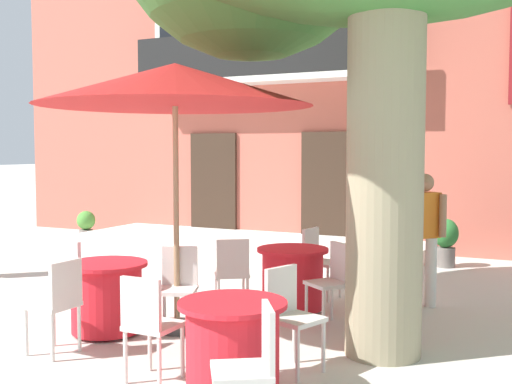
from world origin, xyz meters
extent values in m
plane|color=beige|center=(0.00, 0.00, 0.00)|extent=(120.00, 120.00, 0.00)
cube|color=#BC5B4C|center=(-0.76, 7.00, 3.75)|extent=(13.00, 4.00, 7.50)
cube|color=#332319|center=(-2.06, 4.97, 1.15)|extent=(1.10, 0.08, 2.30)
cube|color=#332319|center=(0.54, 4.97, 1.15)|extent=(1.10, 0.08, 2.30)
cube|color=silver|center=(-2.96, 4.96, 4.65)|extent=(1.10, 0.08, 1.90)
cube|color=black|center=(-2.96, 4.93, 4.65)|extent=(0.84, 0.04, 1.60)
cube|color=silver|center=(-0.76, 4.96, 4.65)|extent=(1.10, 0.08, 1.90)
cube|color=black|center=(-0.76, 4.93, 4.65)|extent=(0.84, 0.04, 1.60)
cube|color=silver|center=(1.44, 4.96, 4.65)|extent=(1.10, 0.08, 1.90)
cube|color=black|center=(1.44, 4.93, 4.65)|extent=(0.84, 0.04, 1.60)
cube|color=silver|center=(-0.76, 4.67, 3.34)|extent=(5.60, 0.65, 0.12)
cube|color=black|center=(-0.76, 4.38, 3.85)|extent=(5.60, 0.06, 0.90)
cylinder|color=#B2B2B7|center=(-1.96, 4.50, 4.75)|extent=(0.04, 0.95, 1.33)
cylinder|color=#B2B2B7|center=(0.44, 4.50, 4.75)|extent=(0.04, 0.95, 1.33)
cylinder|color=#47423D|center=(-3.06, 4.70, 3.52)|extent=(0.25, 0.25, 0.23)
ellipsoid|color=#2D7533|center=(-3.06, 4.70, 3.88)|extent=(0.33, 0.33, 0.49)
cylinder|color=#995638|center=(-0.76, 4.70, 3.57)|extent=(0.26, 0.26, 0.34)
ellipsoid|color=#4C8E38|center=(-0.76, 4.70, 3.88)|extent=(0.34, 0.34, 0.28)
cylinder|color=#995638|center=(1.54, 4.70, 3.52)|extent=(0.25, 0.25, 0.24)
ellipsoid|color=#38843D|center=(1.54, 4.70, 3.77)|extent=(0.32, 0.32, 0.26)
cube|color=silver|center=(-0.76, 3.76, 0.12)|extent=(6.78, 2.48, 0.25)
cylinder|color=gray|center=(3.15, -0.93, 1.65)|extent=(0.72, 0.72, 3.31)
cylinder|color=red|center=(0.35, -1.53, 0.37)|extent=(0.74, 0.74, 0.68)
cylinder|color=red|center=(0.35, -1.53, 0.74)|extent=(0.86, 0.86, 0.04)
cylinder|color=#2D2823|center=(0.35, -1.53, 0.01)|extent=(0.44, 0.44, 0.03)
cylinder|color=silver|center=(0.14, -2.44, 0.23)|extent=(0.04, 0.04, 0.45)
cylinder|color=silver|center=(0.16, -2.10, 0.23)|extent=(0.04, 0.04, 0.45)
cylinder|color=silver|center=(0.48, -2.46, 0.23)|extent=(0.04, 0.04, 0.45)
cylinder|color=silver|center=(0.50, -2.12, 0.23)|extent=(0.04, 0.04, 0.45)
cube|color=silver|center=(0.32, -2.28, 0.47)|extent=(0.42, 0.42, 0.04)
cube|color=silver|center=(0.50, -2.29, 0.70)|extent=(0.06, 0.38, 0.42)
cylinder|color=silver|center=(1.27, -1.34, 0.23)|extent=(0.04, 0.04, 0.45)
cylinder|color=silver|center=(0.95, -1.46, 0.23)|extent=(0.04, 0.04, 0.45)
cylinder|color=silver|center=(1.14, -1.02, 0.23)|extent=(0.04, 0.04, 0.45)
cylinder|color=silver|center=(0.82, -1.15, 0.23)|extent=(0.04, 0.04, 0.45)
cube|color=silver|center=(1.05, -1.24, 0.47)|extent=(0.52, 0.52, 0.04)
cube|color=silver|center=(0.98, -1.08, 0.70)|extent=(0.37, 0.18, 0.42)
cylinder|color=silver|center=(-0.26, -0.82, 0.23)|extent=(0.04, 0.04, 0.45)
cylinder|color=silver|center=(0.00, -1.03, 0.23)|extent=(0.04, 0.04, 0.45)
cylinder|color=silver|center=(-0.47, -1.09, 0.23)|extent=(0.04, 0.04, 0.45)
cylinder|color=silver|center=(-0.21, -1.30, 0.23)|extent=(0.04, 0.04, 0.45)
cube|color=silver|center=(-0.24, -1.06, 0.47)|extent=(0.56, 0.56, 0.04)
cube|color=silver|center=(-0.35, -1.20, 0.70)|extent=(0.32, 0.27, 0.42)
cylinder|color=red|center=(2.34, -2.43, 0.37)|extent=(0.74, 0.74, 0.68)
cylinder|color=red|center=(2.34, -2.43, 0.74)|extent=(0.86, 0.86, 0.04)
cylinder|color=silver|center=(1.42, -2.26, 0.23)|extent=(0.04, 0.04, 0.45)
cylinder|color=silver|center=(1.76, -2.26, 0.23)|extent=(0.04, 0.04, 0.45)
cylinder|color=silver|center=(1.42, -2.60, 0.23)|extent=(0.04, 0.04, 0.45)
cylinder|color=silver|center=(1.76, -2.60, 0.23)|extent=(0.04, 0.04, 0.45)
cube|color=silver|center=(1.59, -2.43, 0.47)|extent=(0.40, 0.40, 0.04)
cube|color=silver|center=(1.59, -2.61, 0.70)|extent=(0.38, 0.04, 0.42)
cube|color=silver|center=(2.74, -3.07, 0.47)|extent=(0.55, 0.55, 0.04)
cube|color=silver|center=(2.90, -2.97, 0.70)|extent=(0.24, 0.34, 0.42)
cylinder|color=silver|center=(2.81, -1.62, 0.23)|extent=(0.04, 0.04, 0.45)
cylinder|color=silver|center=(2.70, -1.94, 0.23)|extent=(0.04, 0.04, 0.45)
cylinder|color=silver|center=(2.49, -1.51, 0.23)|extent=(0.04, 0.04, 0.45)
cylinder|color=silver|center=(2.37, -1.83, 0.23)|extent=(0.04, 0.04, 0.45)
cube|color=silver|center=(2.59, -1.73, 0.47)|extent=(0.51, 0.51, 0.04)
cube|color=silver|center=(2.42, -1.67, 0.70)|extent=(0.16, 0.37, 0.42)
cylinder|color=red|center=(1.76, 0.20, 0.37)|extent=(0.74, 0.74, 0.68)
cylinder|color=red|center=(1.76, 0.20, 0.74)|extent=(0.86, 0.86, 0.04)
cylinder|color=#2D2823|center=(1.76, 0.20, 0.01)|extent=(0.44, 0.44, 0.03)
cylinder|color=silver|center=(2.40, -0.48, 0.23)|extent=(0.04, 0.04, 0.45)
cylinder|color=silver|center=(2.13, -0.28, 0.23)|extent=(0.04, 0.04, 0.45)
cylinder|color=silver|center=(2.60, -0.21, 0.23)|extent=(0.04, 0.04, 0.45)
cylinder|color=silver|center=(2.33, 0.00, 0.23)|extent=(0.04, 0.04, 0.45)
cube|color=silver|center=(2.36, -0.24, 0.47)|extent=(0.56, 0.56, 0.04)
cube|color=silver|center=(2.47, -0.10, 0.70)|extent=(0.33, 0.26, 0.42)
cylinder|color=silver|center=(2.07, 1.09, 0.23)|extent=(0.04, 0.04, 0.45)
cylinder|color=silver|center=(2.02, 0.75, 0.23)|extent=(0.04, 0.04, 0.45)
cylinder|color=silver|center=(1.74, 1.14, 0.23)|extent=(0.04, 0.04, 0.45)
cylinder|color=silver|center=(1.68, 0.80, 0.23)|extent=(0.04, 0.04, 0.45)
cube|color=silver|center=(1.88, 0.95, 0.47)|extent=(0.46, 0.46, 0.04)
cube|color=silver|center=(1.70, 0.97, 0.70)|extent=(0.10, 0.38, 0.42)
cylinder|color=silver|center=(0.91, -0.19, 0.23)|extent=(0.04, 0.04, 0.45)
cylinder|color=silver|center=(1.19, 0.01, 0.23)|extent=(0.04, 0.04, 0.45)
cylinder|color=silver|center=(1.11, -0.47, 0.23)|extent=(0.04, 0.04, 0.45)
cylinder|color=silver|center=(1.39, -0.27, 0.23)|extent=(0.04, 0.04, 0.45)
cube|color=silver|center=(1.15, -0.23, 0.47)|extent=(0.56, 0.56, 0.04)
cube|color=silver|center=(1.25, -0.38, 0.70)|extent=(0.33, 0.25, 0.42)
cylinder|color=#997A56|center=(0.97, -1.13, 1.27)|extent=(0.06, 0.06, 2.55)
cylinder|color=#333333|center=(0.97, -1.13, 0.04)|extent=(0.44, 0.44, 0.08)
cone|color=#B21E1E|center=(0.97, -1.13, 2.62)|extent=(2.90, 2.90, 0.45)
cylinder|color=slate|center=(-4.50, 3.70, 0.11)|extent=(0.30, 0.30, 0.23)
ellipsoid|color=#4C8E38|center=(-4.50, 3.70, 0.43)|extent=(0.39, 0.39, 0.41)
cylinder|color=slate|center=(2.98, 3.90, 0.16)|extent=(0.32, 0.32, 0.32)
ellipsoid|color=#2D7533|center=(2.98, 3.90, 0.56)|extent=(0.41, 0.41, 0.48)
cylinder|color=silver|center=(3.06, 1.10, 0.43)|extent=(0.14, 0.14, 0.86)
cylinder|color=silver|center=(3.24, 1.10, 0.43)|extent=(0.14, 0.14, 0.86)
cube|color=orange|center=(3.15, 1.10, 1.14)|extent=(0.39, 0.40, 0.56)
sphere|color=#9E7051|center=(3.15, 1.10, 1.54)|extent=(0.22, 0.22, 0.22)
cylinder|color=#9E7051|center=(2.93, 1.10, 1.14)|extent=(0.09, 0.09, 0.52)
cylinder|color=#9E7051|center=(3.37, 1.10, 1.14)|extent=(0.09, 0.09, 0.52)
camera|label=1|loc=(4.59, -6.66, 1.94)|focal=43.52mm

